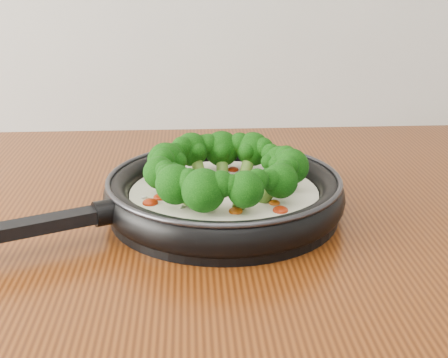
{
  "coord_description": "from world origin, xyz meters",
  "views": [
    {
      "loc": [
        -0.17,
        0.3,
        1.23
      ],
      "look_at": [
        -0.13,
        1.06,
        0.95
      ],
      "focal_mm": 49.31,
      "sensor_mm": 36.0,
      "label": 1
    }
  ],
  "objects": [
    {
      "name": "skillet",
      "position": [
        -0.13,
        1.06,
        0.94
      ],
      "size": [
        0.52,
        0.42,
        0.09
      ],
      "color": "black",
      "rests_on": "counter"
    }
  ]
}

